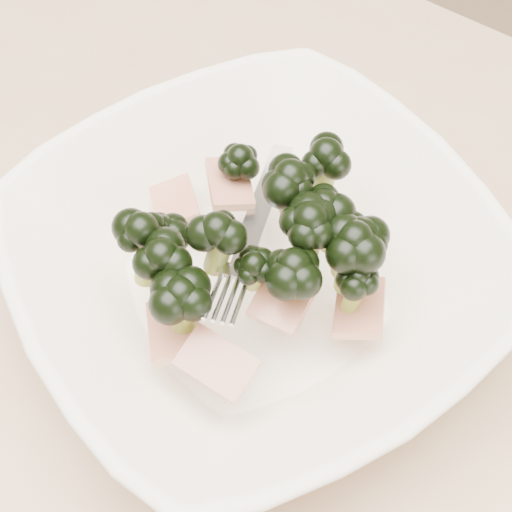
% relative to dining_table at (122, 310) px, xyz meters
% --- Properties ---
extents(ground, '(4.00, 4.00, 0.00)m').
position_rel_dining_table_xyz_m(ground, '(0.00, 0.00, -0.65)').
color(ground, tan).
rests_on(ground, ground).
extents(dining_table, '(1.20, 0.80, 0.75)m').
position_rel_dining_table_xyz_m(dining_table, '(0.00, 0.00, 0.00)').
color(dining_table, tan).
rests_on(dining_table, ground).
extents(broccoli_dish, '(0.40, 0.40, 0.11)m').
position_rel_dining_table_xyz_m(broccoli_dish, '(0.12, 0.04, 0.14)').
color(broccoli_dish, white).
rests_on(broccoli_dish, dining_table).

